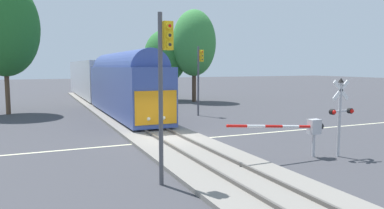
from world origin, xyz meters
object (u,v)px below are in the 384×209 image
at_px(crossing_signal_mast, 340,109).
at_px(traffic_signal_far_side, 200,70).
at_px(commuter_train, 103,80).
at_px(elm_centre_background, 165,57).
at_px(traffic_signal_median, 164,71).
at_px(oak_far_right, 194,43).
at_px(crossing_gate_near, 305,128).
at_px(oak_behind_train, 4,28).

xyz_separation_m(crossing_signal_mast, traffic_signal_far_side, (-0.01, 15.84, 1.69)).
bearing_deg(commuter_train, elm_centre_background, 18.82).
distance_m(crossing_signal_mast, traffic_signal_median, 9.14).
relative_size(traffic_signal_far_side, elm_centre_background, 0.68).
height_order(commuter_train, oak_far_right, oak_far_right).
xyz_separation_m(crossing_signal_mast, elm_centre_background, (2.01, 30.51, 3.17)).
distance_m(commuter_train, oak_far_right, 11.59).
distance_m(commuter_train, traffic_signal_median, 28.48).
bearing_deg(traffic_signal_far_side, commuter_train, 117.37).
distance_m(crossing_gate_near, traffic_signal_median, 7.86).
distance_m(crossing_gate_near, crossing_signal_mast, 1.91).
xyz_separation_m(oak_behind_train, oak_far_right, (19.98, 4.14, -0.61)).
bearing_deg(crossing_gate_near, crossing_signal_mast, -15.98).
bearing_deg(commuter_train, crossing_signal_mast, -77.46).
bearing_deg(elm_centre_background, oak_far_right, -47.96).
bearing_deg(oak_behind_train, traffic_signal_far_side, -26.43).
height_order(commuter_train, traffic_signal_median, traffic_signal_median).
bearing_deg(oak_behind_train, elm_centre_background, 22.07).
relative_size(crossing_gate_near, elm_centre_background, 0.60).
height_order(crossing_gate_near, crossing_signal_mast, crossing_signal_mast).
distance_m(traffic_signal_median, oak_far_right, 31.43).
bearing_deg(oak_far_right, crossing_signal_mast, -99.51).
relative_size(traffic_signal_median, oak_far_right, 0.56).
bearing_deg(crossing_signal_mast, traffic_signal_median, -176.18).
xyz_separation_m(crossing_signal_mast, oak_behind_train, (-15.36, 23.47, 5.33)).
height_order(commuter_train, traffic_signal_far_side, traffic_signal_far_side).
relative_size(commuter_train, oak_far_right, 3.68).
bearing_deg(crossing_gate_near, oak_behind_train, 120.83).
distance_m(traffic_signal_median, oak_behind_train, 25.15).
xyz_separation_m(elm_centre_background, oak_behind_train, (-17.37, -7.04, 2.16)).
bearing_deg(oak_far_right, oak_behind_train, -168.28).
distance_m(crossing_signal_mast, elm_centre_background, 30.74).
relative_size(commuter_train, elm_centre_background, 4.60).
bearing_deg(traffic_signal_median, crossing_signal_mast, 3.82).
bearing_deg(traffic_signal_median, traffic_signal_far_side, 61.50).
relative_size(traffic_signal_far_side, oak_behind_train, 0.50).
height_order(crossing_gate_near, elm_centre_background, elm_centre_background).
xyz_separation_m(commuter_train, oak_behind_train, (-9.19, -4.25, 4.83)).
distance_m(traffic_signal_far_side, elm_centre_background, 14.88).
bearing_deg(commuter_train, oak_far_right, -0.59).
height_order(elm_centre_background, oak_behind_train, oak_behind_train).
xyz_separation_m(commuter_train, oak_far_right, (10.79, -0.11, 4.23)).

